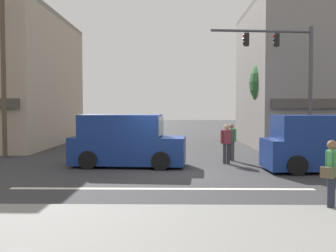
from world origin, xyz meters
The scene contains 12 objects.
ground_plane centered at (0.00, 0.00, 0.00)m, with size 120.00×120.00×0.00m, color #333335.
lane_marking_stripe centered at (0.00, -3.50, 0.00)m, with size 9.00×0.24×0.01m, color silver.
sidewalk_curb centered at (0.00, -8.50, 0.08)m, with size 40.00×5.00×0.16m, color gray.
street_tree centered at (6.55, 7.80, 3.83)m, with size 3.68×3.68×5.68m.
utility_pole_near_left centered at (-7.71, 3.55, 4.12)m, with size 1.40×0.22×7.95m.
traffic_light_mast centered at (5.85, 3.65, 4.18)m, with size 4.87×0.65×6.20m.
sedan_approaching_near centered at (-1.29, 8.68, 0.71)m, with size 1.96×4.14×1.58m.
van_crossing_rightbound centered at (5.99, -0.21, 1.01)m, with size 4.68×2.20×2.11m.
van_parked_curbside centered at (-1.59, 0.95, 1.01)m, with size 4.72×2.30×2.11m.
pedestrian_foreground_with_bag centered at (3.91, -6.16, 0.95)m, with size 0.53×0.63×1.67m.
pedestrian_mid_crossing centered at (2.61, 1.79, 0.95)m, with size 0.53×0.34×1.67m.
pedestrian_far_side centered at (2.97, 2.78, 0.95)m, with size 0.39×0.47×1.67m.
Camera 1 is at (0.37, -14.98, 2.40)m, focal length 42.00 mm.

